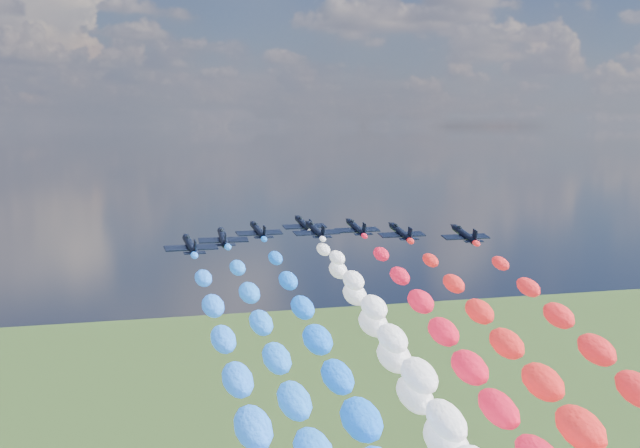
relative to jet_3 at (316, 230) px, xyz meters
name	(u,v)px	position (x,y,z in m)	size (l,w,h in m)	color
jet_0	(190,245)	(-26.95, -14.53, 0.00)	(9.22, 12.36, 2.72)	black
jet_1	(223,238)	(-19.72, -5.99, 0.00)	(9.22, 12.36, 2.72)	black
jet_2	(258,231)	(-11.07, 2.81, 0.00)	(9.22, 12.36, 2.72)	black
jet_3	(316,230)	(0.00, 0.00, 0.00)	(9.22, 12.36, 2.72)	black
jet_4	(304,224)	(0.53, 11.11, 0.00)	(9.22, 12.36, 2.72)	black
trail_4	(430,435)	(0.53, -57.06, -22.27)	(6.92, 133.02, 49.33)	white
jet_5	(356,228)	(9.27, 2.01, 0.00)	(9.22, 12.36, 2.72)	black
jet_6	(401,232)	(15.29, -7.59, 0.00)	(9.22, 12.36, 2.72)	black
jet_7	(464,234)	(25.86, -14.14, 0.00)	(9.22, 12.36, 2.72)	black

